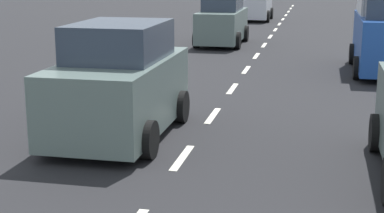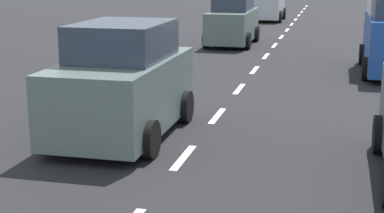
% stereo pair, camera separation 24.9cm
% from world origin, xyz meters
% --- Properties ---
extents(ground_plane, '(96.00, 96.00, 0.00)m').
position_xyz_m(ground_plane, '(0.00, 21.00, 0.00)').
color(ground_plane, black).
extents(lane_center_line, '(0.14, 46.40, 0.01)m').
position_xyz_m(lane_center_line, '(0.00, 25.20, 0.00)').
color(lane_center_line, silver).
rests_on(lane_center_line, ground).
extents(car_oncoming_second, '(1.87, 4.08, 2.11)m').
position_xyz_m(car_oncoming_second, '(-1.75, 23.61, 0.98)').
color(car_oncoming_second, slate).
rests_on(car_oncoming_second, ground).
extents(car_oncoming_third, '(2.00, 3.85, 2.21)m').
position_xyz_m(car_oncoming_third, '(-1.64, 34.78, 1.03)').
color(car_oncoming_third, silver).
rests_on(car_oncoming_third, ground).
extents(car_oncoming_lead, '(2.10, 4.01, 2.21)m').
position_xyz_m(car_oncoming_lead, '(-1.50, 9.82, 1.03)').
color(car_oncoming_lead, slate).
rests_on(car_oncoming_lead, ground).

